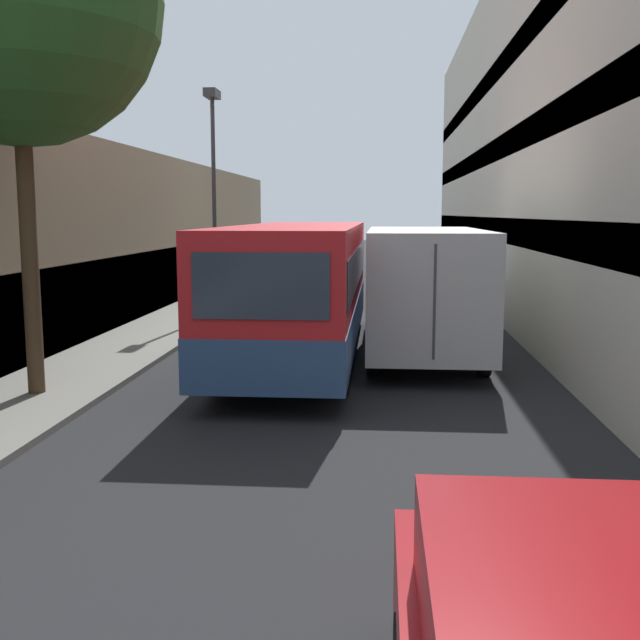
{
  "coord_description": "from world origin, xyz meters",
  "views": [
    {
      "loc": [
        0.97,
        1.48,
        3.16
      ],
      "look_at": [
        0.07,
        12.31,
        1.6
      ],
      "focal_mm": 42.0,
      "sensor_mm": 36.0,
      "label": 1
    }
  ],
  "objects_px": {
    "street_lamp": "(213,160)",
    "panel_van": "(297,270)",
    "bus": "(300,288)",
    "box_truck": "(422,284)"
  },
  "relations": [
    {
      "from": "box_truck",
      "to": "bus",
      "type": "bearing_deg",
      "value": -155.94
    },
    {
      "from": "box_truck",
      "to": "street_lamp",
      "type": "distance_m",
      "value": 8.15
    },
    {
      "from": "street_lamp",
      "to": "panel_van",
      "type": "bearing_deg",
      "value": 72.41
    },
    {
      "from": "bus",
      "to": "box_truck",
      "type": "relative_size",
      "value": 1.19
    },
    {
      "from": "box_truck",
      "to": "panel_van",
      "type": "distance_m",
      "value": 11.13
    },
    {
      "from": "bus",
      "to": "box_truck",
      "type": "bearing_deg",
      "value": 24.06
    },
    {
      "from": "panel_van",
      "to": "street_lamp",
      "type": "height_order",
      "value": "street_lamp"
    },
    {
      "from": "box_truck",
      "to": "street_lamp",
      "type": "height_order",
      "value": "street_lamp"
    },
    {
      "from": "bus",
      "to": "panel_van",
      "type": "distance_m",
      "value": 11.64
    },
    {
      "from": "street_lamp",
      "to": "box_truck",
      "type": "bearing_deg",
      "value": -38.42
    }
  ]
}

